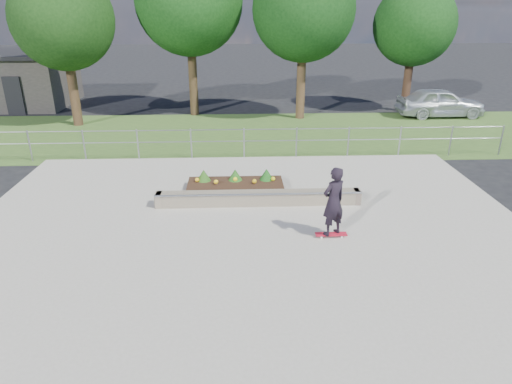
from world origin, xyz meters
TOP-DOWN VIEW (x-y plane):
  - ground at (0.00, 0.00)m, footprint 120.00×120.00m
  - grass_verge at (0.00, 11.00)m, footprint 30.00×8.00m
  - concrete_slab at (0.00, 0.00)m, footprint 15.00×15.00m
  - fence at (0.00, 7.50)m, footprint 20.06×0.06m
  - tree_far_left at (-8.00, 13.00)m, footprint 4.55×4.55m
  - tree_mid_left at (-2.50, 15.00)m, footprint 5.25×5.25m
  - tree_mid_right at (3.00, 14.00)m, footprint 4.90×4.90m
  - tree_far_right at (9.00, 15.50)m, footprint 4.20×4.20m
  - grind_ledge at (0.34, 3.04)m, footprint 6.00×0.44m
  - planter_bed at (-0.34, 4.22)m, footprint 3.00×1.20m
  - skateboarder at (2.09, 0.97)m, footprint 0.80×0.69m
  - parked_car at (10.35, 14.07)m, footprint 4.42×1.81m

SIDE VIEW (x-z plane):
  - ground at x=0.00m, z-range 0.00..0.00m
  - grass_verge at x=0.00m, z-range 0.00..0.02m
  - concrete_slab at x=0.00m, z-range 0.00..0.06m
  - planter_bed at x=-0.34m, z-range -0.06..0.55m
  - grind_ledge at x=0.34m, z-range 0.05..0.48m
  - parked_car at x=10.35m, z-range 0.00..1.50m
  - fence at x=0.00m, z-range 0.17..1.37m
  - skateboarder at x=2.09m, z-range 0.09..1.96m
  - tree_far_right at x=9.00m, z-range 1.18..7.78m
  - tree_far_left at x=-8.00m, z-range 1.28..8.43m
  - tree_mid_right at x=3.00m, z-range 1.38..9.08m
  - tree_mid_left at x=-2.50m, z-range 1.48..9.73m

